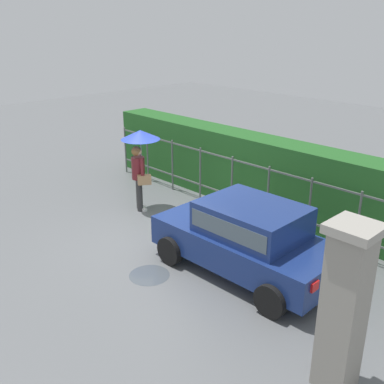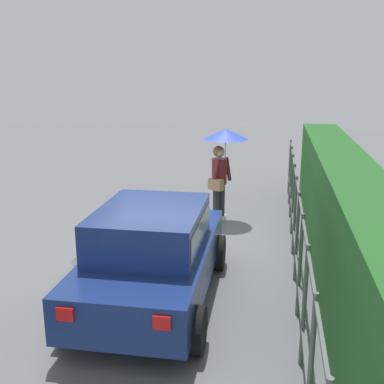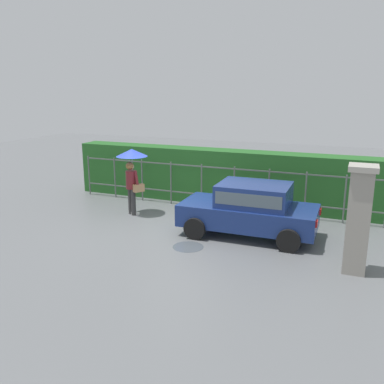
% 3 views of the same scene
% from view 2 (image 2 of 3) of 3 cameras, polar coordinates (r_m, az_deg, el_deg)
% --- Properties ---
extents(ground_plane, '(40.00, 40.00, 0.00)m').
position_cam_2_polar(ground_plane, '(9.13, -2.98, -6.72)').
color(ground_plane, slate).
extents(car, '(3.77, 1.92, 1.48)m').
position_cam_2_polar(car, '(6.80, -4.86, -7.21)').
color(car, navy).
rests_on(car, ground).
extents(pedestrian, '(1.00, 1.00, 2.12)m').
position_cam_2_polar(pedestrian, '(10.31, 3.86, 5.00)').
color(pedestrian, '#333333').
rests_on(pedestrian, ground).
extents(fence_section, '(10.39, 0.05, 1.50)m').
position_cam_2_polar(fence_section, '(8.16, 12.76, -3.60)').
color(fence_section, '#59605B').
rests_on(fence_section, ground).
extents(hedge_row, '(11.34, 0.90, 1.90)m').
position_cam_2_polar(hedge_row, '(8.19, 18.29, -2.98)').
color(hedge_row, '#235B23').
rests_on(hedge_row, ground).
extents(puddle_near, '(0.80, 0.80, 0.00)m').
position_cam_2_polar(puddle_near, '(8.64, -12.03, -8.33)').
color(puddle_near, '#4C545B').
rests_on(puddle_near, ground).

